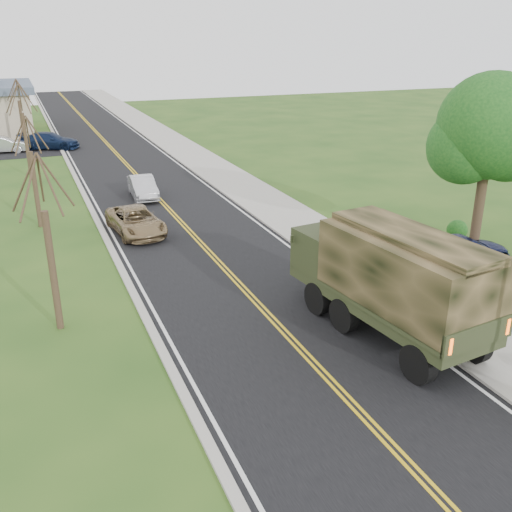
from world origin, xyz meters
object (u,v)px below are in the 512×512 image
military_truck (392,274)px  sedan_silver (143,187)px  suv_champagne (136,221)px  pickup_navy (461,251)px

military_truck → sedan_silver: 20.67m
suv_champagne → pickup_navy: (12.20, -9.72, 0.03)m
suv_champagne → pickup_navy: size_ratio=1.00×
military_truck → pickup_navy: military_truck is taller
suv_champagne → military_truck: bearing=-73.1°
suv_champagne → pickup_navy: pickup_navy is taller
suv_champagne → sedan_silver: bearing=69.3°
military_truck → suv_champagne: military_truck is taller
suv_champagne → pickup_navy: 15.61m
sedan_silver → pickup_navy: bearing=-54.8°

